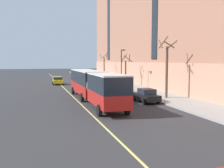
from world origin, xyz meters
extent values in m
plane|color=#303033|center=(0.00, 0.00, 0.00)|extent=(260.00, 260.00, 0.00)
cube|color=#9E9B93|center=(9.31, 3.00, 0.07)|extent=(5.26, 160.00, 0.15)
cube|color=tan|center=(11.87, 0.00, 2.20)|extent=(0.14, 110.00, 4.40)
cube|color=#1E232B|center=(11.89, 41.25, 16.01)|extent=(0.10, 2.00, 22.12)
cube|color=red|center=(-0.24, 7.97, 1.24)|extent=(2.60, 11.11, 1.24)
cube|color=black|center=(-0.24, 7.97, 2.62)|extent=(2.61, 11.11, 1.52)
cube|color=silver|center=(-0.24, 7.97, 3.45)|extent=(2.62, 11.11, 0.12)
cube|color=#19232D|center=(-0.28, 13.55, 2.47)|extent=(2.32, 0.10, 1.14)
cube|color=orange|center=(-0.28, 13.56, 3.21)|extent=(1.76, 0.07, 0.28)
cube|color=black|center=(-0.28, 13.57, 0.72)|extent=(2.47, 0.14, 0.24)
cube|color=white|center=(-1.16, 13.56, 0.97)|extent=(0.28, 0.06, 0.18)
cube|color=white|center=(0.60, 13.57, 0.97)|extent=(0.28, 0.06, 0.18)
cylinder|color=#595651|center=(-0.20, 1.92, 2.00)|extent=(2.40, 1.02, 2.39)
cube|color=red|center=(-0.17, -1.86, 1.24)|extent=(2.57, 6.58, 1.24)
cube|color=black|center=(-0.17, -1.86, 2.62)|extent=(2.58, 6.58, 1.52)
cube|color=silver|center=(-0.17, -1.86, 3.45)|extent=(2.59, 6.58, 0.12)
cylinder|color=black|center=(-1.53, 11.84, 0.50)|extent=(0.31, 1.00, 1.00)
cylinder|color=black|center=(0.99, 11.86, 0.50)|extent=(0.31, 1.00, 1.00)
cylinder|color=black|center=(-1.48, 4.63, 0.50)|extent=(0.31, 1.00, 1.00)
cylinder|color=black|center=(1.04, 4.65, 0.50)|extent=(0.31, 1.00, 1.00)
cylinder|color=black|center=(-1.42, -3.67, 0.50)|extent=(0.31, 1.00, 1.00)
cylinder|color=black|center=(1.10, -3.65, 0.50)|extent=(0.31, 1.00, 1.00)
cube|color=#4C4C51|center=(5.62, 21.75, 0.64)|extent=(1.87, 4.85, 0.64)
cube|color=#232D38|center=(5.63, 21.52, 1.24)|extent=(1.57, 2.21, 0.56)
cube|color=#4C4C51|center=(5.63, 21.52, 1.54)|extent=(1.54, 2.11, 0.04)
cylinder|color=black|center=(4.73, 23.21, 0.32)|extent=(0.24, 0.65, 0.64)
cylinder|color=black|center=(6.40, 23.27, 0.32)|extent=(0.24, 0.65, 0.64)
cylinder|color=black|center=(4.84, 20.24, 0.32)|extent=(0.24, 0.65, 0.64)
cylinder|color=black|center=(6.51, 20.30, 0.32)|extent=(0.24, 0.65, 0.64)
cube|color=black|center=(5.47, 2.26, 0.64)|extent=(1.79, 4.46, 0.64)
cube|color=#232D38|center=(5.48, 2.04, 1.24)|extent=(1.54, 2.02, 0.56)
cube|color=black|center=(5.48, 2.04, 1.54)|extent=(1.51, 1.93, 0.04)
cylinder|color=black|center=(4.61, 3.62, 0.32)|extent=(0.23, 0.64, 0.64)
cylinder|color=black|center=(6.28, 3.65, 0.32)|extent=(0.23, 0.64, 0.64)
cylinder|color=black|center=(4.66, 0.87, 0.32)|extent=(0.23, 0.64, 0.64)
cylinder|color=black|center=(6.33, 0.91, 0.32)|extent=(0.23, 0.64, 0.64)
cube|color=#23603D|center=(5.59, 32.26, 0.64)|extent=(1.88, 4.48, 0.64)
cube|color=#232D38|center=(5.59, 32.04, 1.24)|extent=(1.64, 2.02, 0.56)
cube|color=#23603D|center=(5.59, 32.04, 1.54)|extent=(1.60, 1.93, 0.04)
cylinder|color=black|center=(4.67, 33.64, 0.32)|extent=(0.22, 0.64, 0.64)
cylinder|color=black|center=(6.49, 33.65, 0.32)|extent=(0.22, 0.64, 0.64)
cylinder|color=black|center=(4.69, 30.88, 0.32)|extent=(0.22, 0.64, 0.64)
cylinder|color=black|center=(6.50, 30.89, 0.32)|extent=(0.22, 0.64, 0.64)
cube|color=#4C4C51|center=(5.44, 13.16, 0.64)|extent=(1.90, 4.65, 0.64)
cube|color=#232D38|center=(5.43, 12.93, 1.24)|extent=(1.62, 2.11, 0.56)
cube|color=#4C4C51|center=(5.43, 12.93, 1.54)|extent=(1.59, 2.02, 0.04)
cylinder|color=black|center=(4.59, 14.61, 0.32)|extent=(0.24, 0.65, 0.64)
cylinder|color=black|center=(6.35, 14.57, 0.32)|extent=(0.24, 0.65, 0.64)
cylinder|color=black|center=(4.53, 11.76, 0.32)|extent=(0.24, 0.65, 0.64)
cylinder|color=black|center=(6.28, 11.71, 0.32)|extent=(0.24, 0.65, 0.64)
cube|color=yellow|center=(-2.38, 27.67, 0.64)|extent=(1.95, 4.28, 0.64)
cube|color=#232D38|center=(-2.39, 27.46, 1.24)|extent=(1.67, 1.94, 0.56)
cube|color=yellow|center=(-2.39, 27.46, 1.54)|extent=(1.63, 1.86, 0.04)
cylinder|color=black|center=(-3.25, 29.00, 0.32)|extent=(0.24, 0.65, 0.64)
cylinder|color=black|center=(-1.44, 28.96, 0.32)|extent=(0.24, 0.65, 0.64)
cylinder|color=black|center=(-3.32, 26.38, 0.32)|extent=(0.24, 0.65, 0.64)
cylinder|color=black|center=(-1.51, 26.33, 0.32)|extent=(0.24, 0.65, 0.64)
cylinder|color=brown|center=(8.95, 3.91, 3.31)|extent=(0.31, 0.31, 6.32)
cylinder|color=brown|center=(9.71, 4.12, 6.68)|extent=(0.56, 1.63, 0.96)
cylinder|color=brown|center=(8.77, 4.57, 7.01)|extent=(1.46, 0.51, 1.58)
cylinder|color=brown|center=(8.14, 4.08, 6.77)|extent=(0.50, 1.71, 1.12)
cylinder|color=brown|center=(8.85, 3.26, 6.65)|extent=(1.38, 0.35, 0.89)
cylinder|color=brown|center=(8.95, 19.26, 2.41)|extent=(0.27, 0.27, 4.53)
cylinder|color=brown|center=(9.60, 19.07, 5.15)|extent=(0.51, 1.42, 1.44)
cylinder|color=brown|center=(8.81, 19.88, 5.19)|extent=(1.36, 0.42, 1.50)
cylinder|color=brown|center=(8.21, 19.27, 5.02)|extent=(0.14, 1.54, 1.17)
cylinder|color=brown|center=(9.13, 18.40, 5.04)|extent=(1.80, 0.50, 1.22)
cylinder|color=brown|center=(8.95, 34.60, 2.83)|extent=(0.25, 0.25, 5.36)
cylinder|color=brown|center=(9.59, 34.56, 6.04)|extent=(0.21, 1.39, 1.55)
cylinder|color=brown|center=(9.11, 35.14, 5.77)|extent=(1.18, 0.45, 1.02)
cylinder|color=brown|center=(8.15, 34.75, 5.81)|extent=(0.42, 1.69, 1.10)
cylinder|color=#2D2D30|center=(7.28, 16.66, 3.37)|extent=(0.16, 0.16, 6.44)
cylinder|color=#2D2D30|center=(7.28, 16.11, 6.49)|extent=(0.10, 1.10, 0.10)
cube|color=#3D3D3F|center=(7.28, 15.56, 6.44)|extent=(0.36, 0.60, 0.20)
cylinder|color=red|center=(7.18, 8.85, 0.43)|extent=(0.24, 0.24, 0.55)
sphere|color=silver|center=(7.18, 8.85, 0.77)|extent=(0.20, 0.20, 0.20)
cylinder|color=silver|center=(7.02, 8.85, 0.48)|extent=(0.10, 0.09, 0.09)
cylinder|color=silver|center=(7.34, 8.85, 0.48)|extent=(0.10, 0.09, 0.09)
cube|color=#E0D66B|center=(-1.91, 3.00, 0.00)|extent=(0.16, 140.00, 0.01)
camera|label=1|loc=(-6.55, -25.11, 4.74)|focal=42.00mm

